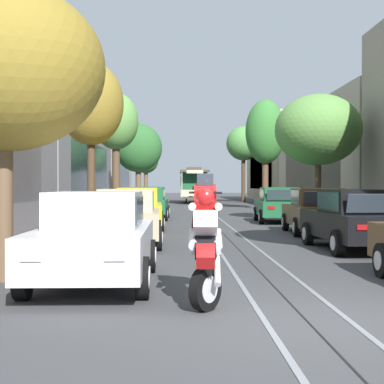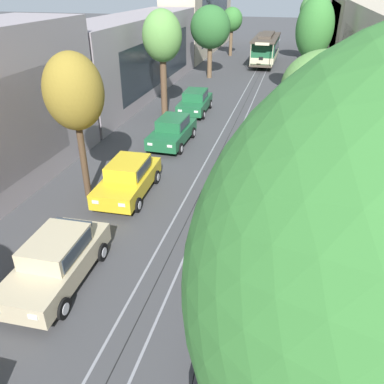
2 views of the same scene
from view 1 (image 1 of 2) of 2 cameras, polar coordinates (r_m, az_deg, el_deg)
name	(u,v)px [view 1 (image 1 of 2)]	position (r m, az deg, el deg)	size (l,w,h in m)	color
ground_plane	(204,213)	(34.80, 1.16, -2.08)	(171.93, 171.93, 0.00)	#424244
trolley_track_rails	(200,210)	(39.66, 0.83, -1.73)	(1.14, 76.77, 0.01)	gray
building_facade_left	(67,154)	(42.72, -12.04, 3.62)	(4.46, 68.47, 9.49)	gray
building_facade_right	(337,152)	(43.24, 13.99, 3.81)	(5.81, 68.47, 8.86)	gray
parked_car_white_near_left	(95,237)	(10.17, -9.40, -4.39)	(2.00, 4.36, 1.58)	silver
parked_car_beige_second_left	(126,217)	(16.46, -6.41, -2.43)	(2.10, 4.41, 1.58)	#C1B28E
parked_car_yellow_mid_left	(138,208)	(22.39, -5.30, -1.59)	(2.11, 4.41, 1.58)	gold
parked_car_green_fourth_left	(149,203)	(28.75, -4.25, -1.08)	(2.05, 4.38, 1.58)	#1E6038
parked_car_green_fifth_left	(150,200)	(35.06, -4.13, -0.76)	(2.08, 4.40, 1.58)	#1E6038
parked_car_black_second_right	(355,219)	(15.79, 15.60, -2.59)	(2.12, 4.41, 1.58)	black
parked_car_brown_mid_right	(316,211)	(20.72, 12.02, -1.79)	(2.14, 4.42, 1.58)	brown
parked_car_green_fourth_right	(278,205)	(26.67, 8.40, -1.23)	(2.14, 4.42, 1.58)	#1E6038
street_tree_kerb_left_near	(4,69)	(11.01, -17.87, 11.33)	(3.56, 3.11, 5.22)	brown
street_tree_kerb_left_second	(91,105)	(22.07, -9.81, 8.34)	(2.40, 2.23, 6.22)	#4C3826
street_tree_kerb_left_mid	(116,123)	(34.02, -7.42, 6.65)	(2.58, 2.57, 6.97)	brown
street_tree_kerb_left_fourth	(138,148)	(46.80, -5.25, 4.24)	(3.78, 3.12, 6.55)	brown
street_tree_kerb_left_far	(146,160)	(59.79, -4.52, 3.10)	(2.57, 2.49, 5.67)	brown
street_tree_kerb_right_second	(318,130)	(27.74, 12.19, 5.92)	(3.98, 4.28, 5.88)	brown
street_tree_kerb_right_mid	(265,133)	(41.10, 7.16, 5.75)	(2.76, 2.77, 7.61)	brown
street_tree_kerb_right_fourth	(243,144)	(57.11, 5.03, 4.69)	(3.31, 3.42, 7.37)	#4C3826
cable_car_trolley	(194,185)	(55.12, 0.17, 0.68)	(2.64, 9.15, 3.28)	#1E5B38
motorcycle_with_rider	(205,236)	(8.25, 1.32, -4.32)	(0.50, 1.83, 1.87)	black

